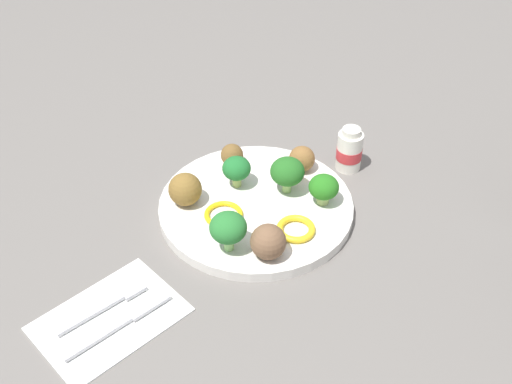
{
  "coord_description": "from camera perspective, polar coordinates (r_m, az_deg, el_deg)",
  "views": [
    {
      "loc": [
        -0.47,
        -0.52,
        0.62
      ],
      "look_at": [
        0.0,
        0.0,
        0.04
      ],
      "focal_mm": 45.12,
      "sensor_mm": 36.0,
      "label": 1
    }
  ],
  "objects": [
    {
      "name": "yogurt_bottle",
      "position": [
        1.01,
        8.28,
        3.67
      ],
      "size": [
        0.04,
        0.04,
        0.07
      ],
      "color": "white",
      "rests_on": "ground_plane"
    },
    {
      "name": "knife",
      "position": [
        0.8,
        -11.76,
        -11.15
      ],
      "size": [
        0.15,
        0.02,
        0.01
      ],
      "color": "silver",
      "rests_on": "napkin"
    },
    {
      "name": "fork",
      "position": [
        0.82,
        -13.14,
        -9.66
      ],
      "size": [
        0.12,
        0.02,
        0.01
      ],
      "color": "silver",
      "rests_on": "napkin"
    },
    {
      "name": "meatball_mid_right",
      "position": [
        0.91,
        -6.3,
        0.24
      ],
      "size": [
        0.05,
        0.05,
        0.05
      ],
      "primitive_type": "sphere",
      "color": "brown",
      "rests_on": "plate"
    },
    {
      "name": "plate",
      "position": [
        0.93,
        0.0,
        -1.33
      ],
      "size": [
        0.28,
        0.28,
        0.02
      ],
      "primitive_type": "cylinder",
      "color": "white",
      "rests_on": "ground_plane"
    },
    {
      "name": "broccoli_floret_far_rim",
      "position": [
        0.91,
        6.03,
        0.39
      ],
      "size": [
        0.04,
        0.04,
        0.05
      ],
      "color": "#A3BA6B",
      "rests_on": "plate"
    },
    {
      "name": "ground_plane",
      "position": [
        0.93,
        0.0,
        -1.7
      ],
      "size": [
        4.0,
        4.0,
        0.0
      ],
      "primitive_type": "plane",
      "color": "slate"
    },
    {
      "name": "meatball_center",
      "position": [
        0.83,
        1.09,
        -4.43
      ],
      "size": [
        0.05,
        0.05,
        0.05
      ],
      "primitive_type": "sphere",
      "color": "brown",
      "rests_on": "plate"
    },
    {
      "name": "pepper_ring_center",
      "position": [
        0.88,
        3.45,
        -3.35
      ],
      "size": [
        0.07,
        0.07,
        0.01
      ],
      "primitive_type": "torus",
      "rotation": [
        0.0,
        0.0,
        3.58
      ],
      "color": "yellow",
      "rests_on": "plate"
    },
    {
      "name": "broccoli_floret_front_left",
      "position": [
        0.92,
        2.8,
        1.79
      ],
      "size": [
        0.05,
        0.05,
        0.06
      ],
      "color": "#A2CA71",
      "rests_on": "plate"
    },
    {
      "name": "napkin",
      "position": [
        0.81,
        -12.86,
        -10.87
      ],
      "size": [
        0.17,
        0.12,
        0.01
      ],
      "primitive_type": "cube",
      "rotation": [
        0.0,
        0.0,
        0.02
      ],
      "color": "white",
      "rests_on": "ground_plane"
    },
    {
      "name": "broccoli_floret_back_left",
      "position": [
        0.83,
        -2.48,
        -3.22
      ],
      "size": [
        0.05,
        0.05,
        0.06
      ],
      "color": "#8FCA71",
      "rests_on": "plate"
    },
    {
      "name": "meatball_back_left",
      "position": [
        0.99,
        -2.14,
        3.31
      ],
      "size": [
        0.03,
        0.03,
        0.03
      ],
      "primitive_type": "sphere",
      "color": "brown",
      "rests_on": "plate"
    },
    {
      "name": "pepper_ring_back_left",
      "position": [
        0.9,
        -2.89,
        -2.0
      ],
      "size": [
        0.06,
        0.06,
        0.01
      ],
      "primitive_type": "torus",
      "rotation": [
        0.0,
        0.0,
        1.42
      ],
      "color": "yellow",
      "rests_on": "plate"
    },
    {
      "name": "meatball_far_rim",
      "position": [
        0.98,
        4.09,
        2.95
      ],
      "size": [
        0.04,
        0.04,
        0.04
      ],
      "primitive_type": "sphere",
      "color": "brown",
      "rests_on": "plate"
    },
    {
      "name": "broccoli_floret_near_rim",
      "position": [
        0.94,
        -1.74,
        2.06
      ],
      "size": [
        0.04,
        0.04,
        0.05
      ],
      "color": "#AAC069",
      "rests_on": "plate"
    }
  ]
}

